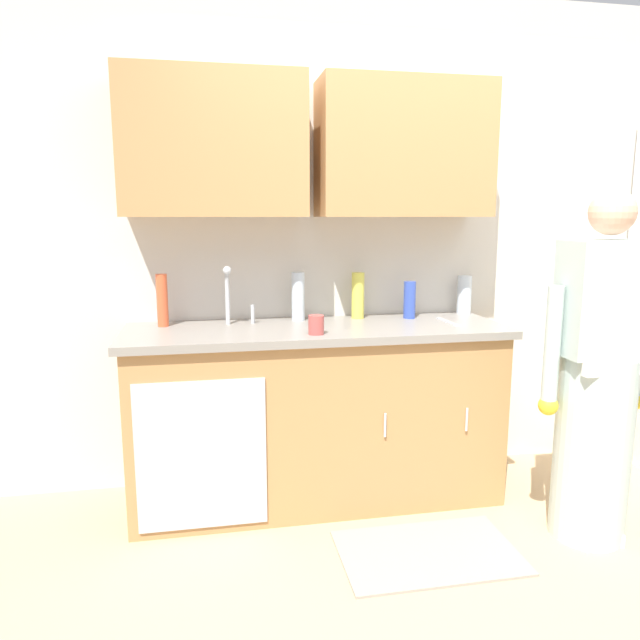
# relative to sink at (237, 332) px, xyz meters

# --- Properties ---
(ground_plane) EXTENTS (9.00, 9.00, 0.00)m
(ground_plane) POSITION_rel_sink_xyz_m (0.96, -0.71, -0.93)
(ground_plane) COLOR tan
(kitchen_wall_with_uppers) EXTENTS (4.80, 0.44, 2.70)m
(kitchen_wall_with_uppers) POSITION_rel_sink_xyz_m (0.82, 0.29, 0.55)
(kitchen_wall_with_uppers) COLOR beige
(kitchen_wall_with_uppers) RESTS_ON ground
(counter_cabinet) EXTENTS (1.90, 0.62, 0.90)m
(counter_cabinet) POSITION_rel_sink_xyz_m (0.41, -0.01, -0.48)
(counter_cabinet) COLOR #B27F4C
(counter_cabinet) RESTS_ON ground
(countertop) EXTENTS (1.96, 0.66, 0.04)m
(countertop) POSITION_rel_sink_xyz_m (0.41, -0.01, -0.01)
(countertop) COLOR gray
(countertop) RESTS_ON counter_cabinet
(sink) EXTENTS (0.50, 0.36, 0.35)m
(sink) POSITION_rel_sink_xyz_m (0.00, 0.00, 0.00)
(sink) COLOR #B7BABF
(sink) RESTS_ON counter_cabinet
(person_at_sink) EXTENTS (0.55, 0.34, 1.62)m
(person_at_sink) POSITION_rel_sink_xyz_m (1.60, -0.64, -0.23)
(person_at_sink) COLOR white
(person_at_sink) RESTS_ON ground
(floor_mat) EXTENTS (0.80, 0.50, 0.01)m
(floor_mat) POSITION_rel_sink_xyz_m (0.80, -0.66, -0.92)
(floor_mat) COLOR gray
(floor_mat) RESTS_ON ground
(bottle_water_short) EXTENTS (0.07, 0.07, 0.26)m
(bottle_water_short) POSITION_rel_sink_xyz_m (0.68, 0.19, 0.14)
(bottle_water_short) COLOR #D8D14C
(bottle_water_short) RESTS_ON countertop
(bottle_water_tall) EXTENTS (0.08, 0.08, 0.22)m
(bottle_water_tall) POSITION_rel_sink_xyz_m (1.33, 0.22, 0.13)
(bottle_water_tall) COLOR silver
(bottle_water_tall) RESTS_ON countertop
(bottle_soap) EXTENTS (0.07, 0.07, 0.27)m
(bottle_soap) POSITION_rel_sink_xyz_m (0.34, 0.18, 0.15)
(bottle_soap) COLOR silver
(bottle_soap) RESTS_ON countertop
(bottle_dish_liquid) EXTENTS (0.06, 0.06, 0.27)m
(bottle_dish_liquid) POSITION_rel_sink_xyz_m (-0.37, 0.14, 0.15)
(bottle_dish_liquid) COLOR #E05933
(bottle_dish_liquid) RESTS_ON countertop
(bottle_cleaner_spray) EXTENTS (0.07, 0.07, 0.21)m
(bottle_cleaner_spray) POSITION_rel_sink_xyz_m (0.96, 0.14, 0.12)
(bottle_cleaner_spray) COLOR #334CB2
(bottle_cleaner_spray) RESTS_ON countertop
(cup_by_sink) EXTENTS (0.08, 0.08, 0.09)m
(cup_by_sink) POSITION_rel_sink_xyz_m (0.37, -0.21, 0.06)
(cup_by_sink) COLOR #B24C47
(cup_by_sink) RESTS_ON countertop
(knife_on_counter) EXTENTS (0.03, 0.24, 0.01)m
(knife_on_counter) POSITION_rel_sink_xyz_m (1.13, -0.02, 0.02)
(knife_on_counter) COLOR silver
(knife_on_counter) RESTS_ON countertop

